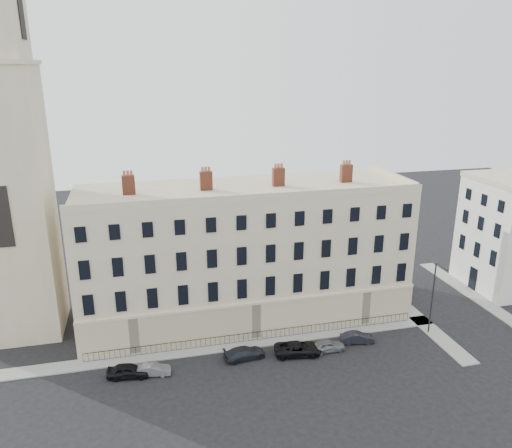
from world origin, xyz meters
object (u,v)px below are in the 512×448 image
object	(u,v)px
car_d	(298,349)
car_f	(357,338)
car_a	(128,371)
car_b	(153,370)
streetlamp	(433,295)
car_c	(245,353)
car_e	(328,346)

from	to	relation	value
car_d	car_f	distance (m)	6.76
car_a	car_d	distance (m)	16.52
car_b	car_f	world-z (taller)	car_f
car_a	car_d	world-z (taller)	car_a
car_d	streetlamp	bearing A→B (deg)	-79.93
car_a	car_b	xyz separation A→B (m)	(2.21, -0.18, -0.11)
car_d	car_f	world-z (taller)	car_d
car_a	car_c	size ratio (longest dim) A/B	0.93
car_b	car_e	size ratio (longest dim) A/B	0.95
car_a	streetlamp	world-z (taller)	streetlamp
car_a	streetlamp	xyz separation A→B (m)	(31.67, 0.45, 3.87)
car_d	car_e	xyz separation A→B (m)	(3.15, -0.10, -0.06)
car_a	car_c	world-z (taller)	car_a
car_a	car_e	xyz separation A→B (m)	(19.66, -0.27, -0.06)
car_e	streetlamp	xyz separation A→B (m)	(12.00, 0.72, 3.93)
car_b	streetlamp	size ratio (longest dim) A/B	0.41
car_e	streetlamp	world-z (taller)	streetlamp
car_d	car_e	distance (m)	3.15
car_b	streetlamp	world-z (taller)	streetlamp
car_d	car_f	bearing A→B (deg)	-76.58
car_a	streetlamp	size ratio (longest dim) A/B	0.48
car_a	car_e	bearing A→B (deg)	-83.13
car_f	car_b	bearing A→B (deg)	100.15
car_b	car_d	size ratio (longest dim) A/B	0.70
car_f	streetlamp	world-z (taller)	streetlamp
car_e	streetlamp	bearing A→B (deg)	-86.36
car_e	streetlamp	distance (m)	12.65
car_f	car_c	bearing A→B (deg)	98.71
car_e	car_b	bearing A→B (deg)	89.94
streetlamp	car_a	bearing A→B (deg)	-169.18
car_b	car_e	world-z (taller)	car_e
car_c	car_b	bearing A→B (deg)	86.81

